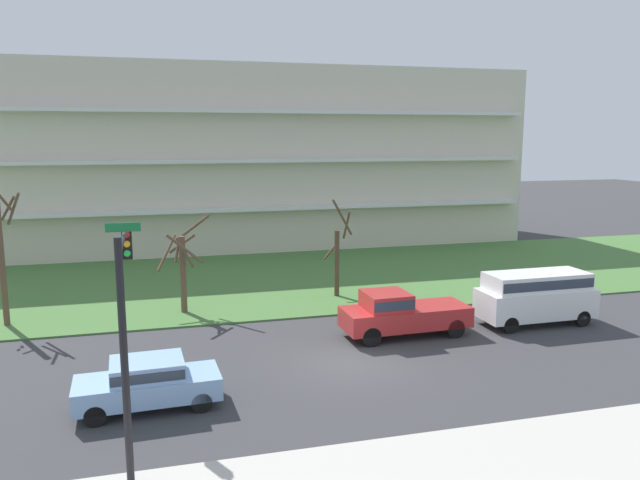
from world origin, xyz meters
TOP-DOWN VIEW (x-y plane):
  - ground at (0.00, 0.00)m, footprint 160.00×160.00m
  - sidewalk_curb_near at (0.00, -8.00)m, footprint 80.00×4.00m
  - grass_lawn_strip at (0.00, 14.00)m, footprint 80.00×16.00m
  - apartment_building at (0.00, 27.68)m, footprint 42.33×12.31m
  - tree_far_left at (-13.36, 8.28)m, footprint 1.78×1.77m
  - tree_left at (-5.65, 8.33)m, footprint 2.57×2.30m
  - tree_center at (2.28, 9.27)m, footprint 1.43×1.44m
  - pickup_red_near_left at (3.00, 2.49)m, footprint 5.46×2.15m
  - sedan_blue_center_left at (-7.26, -2.00)m, footprint 4.48×1.99m
  - van_white_center_right at (9.53, 2.50)m, footprint 5.21×2.04m
  - traffic_signal_mast at (-7.64, -5.00)m, footprint 0.90×4.78m

SIDE VIEW (x-z plane):
  - ground at x=0.00m, z-range 0.00..0.00m
  - grass_lawn_strip at x=0.00m, z-range 0.00..0.08m
  - sidewalk_curb_near at x=0.00m, z-range 0.00..0.15m
  - sedan_blue_center_left at x=-7.26m, z-range 0.09..1.66m
  - pickup_red_near_left at x=3.00m, z-range 0.04..1.99m
  - van_white_center_right at x=9.53m, z-range 0.22..2.58m
  - tree_center at x=2.28m, z-range -0.42..4.83m
  - tree_left at x=-5.65m, z-range 0.02..4.76m
  - tree_far_left at x=-13.36m, z-range 0.29..6.34m
  - traffic_signal_mast at x=-7.64m, z-range 1.12..7.28m
  - apartment_building at x=0.00m, z-range 0.00..13.34m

